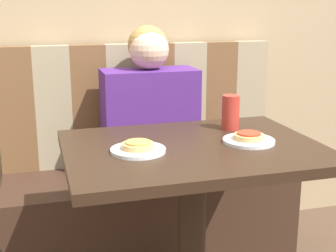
% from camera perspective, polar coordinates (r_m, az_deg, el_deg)
% --- Properties ---
extents(booth_seat, '(1.37, 0.47, 0.45)m').
position_cam_1_polar(booth_seat, '(2.36, -2.12, -10.76)').
color(booth_seat, '#382319').
rests_on(booth_seat, ground_plane).
extents(booth_backrest, '(1.37, 0.07, 0.60)m').
position_cam_1_polar(booth_backrest, '(2.38, -3.41, 2.78)').
color(booth_backrest, brown).
rests_on(booth_backrest, booth_seat).
extents(dining_table, '(0.87, 0.65, 0.77)m').
position_cam_1_polar(dining_table, '(1.64, 3.01, -6.36)').
color(dining_table, black).
rests_on(dining_table, ground_plane).
extents(person, '(0.44, 0.22, 0.70)m').
position_cam_1_polar(person, '(2.18, -2.27, 2.31)').
color(person, '#4C237A').
rests_on(person, booth_seat).
extents(plate_left, '(0.18, 0.18, 0.01)m').
position_cam_1_polar(plate_left, '(1.53, -3.67, -2.96)').
color(plate_left, white).
rests_on(plate_left, dining_table).
extents(plate_right, '(0.18, 0.18, 0.01)m').
position_cam_1_polar(plate_right, '(1.66, 9.81, -1.79)').
color(plate_right, white).
rests_on(plate_right, dining_table).
extents(pizza_left, '(0.11, 0.11, 0.02)m').
position_cam_1_polar(pizza_left, '(1.53, -3.68, -2.35)').
color(pizza_left, tan).
rests_on(pizza_left, plate_left).
extents(pizza_right, '(0.11, 0.11, 0.02)m').
position_cam_1_polar(pizza_right, '(1.65, 9.84, -1.22)').
color(pizza_right, tan).
rests_on(pizza_right, plate_right).
extents(drinking_cup, '(0.07, 0.07, 0.13)m').
position_cam_1_polar(drinking_cup, '(1.81, 7.64, 1.65)').
color(drinking_cup, '#B23328').
rests_on(drinking_cup, dining_table).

